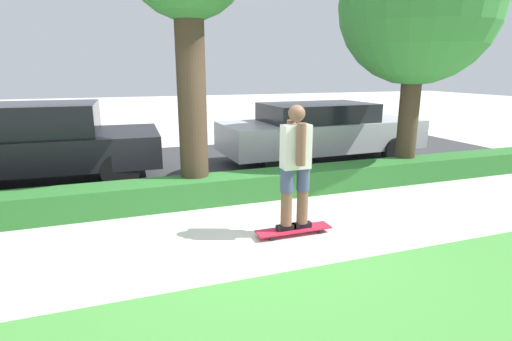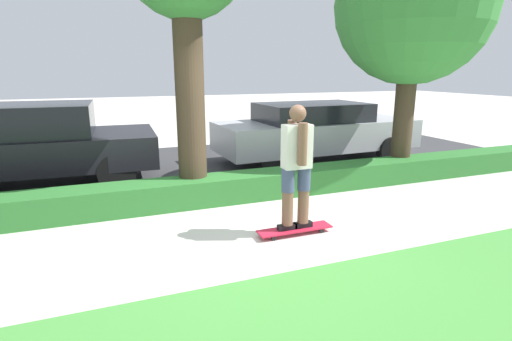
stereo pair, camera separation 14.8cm
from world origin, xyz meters
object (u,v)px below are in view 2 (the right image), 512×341
object	(u,v)px
skateboard	(295,229)
tree_far	(413,7)
skater_person	(296,165)
parked_car_front	(38,143)
parked_car_middle	(316,130)

from	to	relation	value
skateboard	tree_far	world-z (taller)	tree_far
skater_person	parked_car_front	distance (m)	5.21
parked_car_front	parked_car_middle	bearing A→B (deg)	1.35
parked_car_front	parked_car_middle	size ratio (longest dim) A/B	0.87
parked_car_front	parked_car_middle	world-z (taller)	parked_car_front
skateboard	skater_person	bearing A→B (deg)	-172.87
skateboard	parked_car_middle	xyz separation A→B (m)	(2.46, 3.86, 0.67)
skater_person	tree_far	xyz separation A→B (m)	(3.32, 1.91, 2.31)
skater_person	tree_far	distance (m)	4.47
tree_far	parked_car_middle	xyz separation A→B (m)	(-0.86, 1.94, -2.53)
tree_far	skater_person	bearing A→B (deg)	-150.03
skateboard	skater_person	xyz separation A→B (m)	(-0.00, -0.00, 0.88)
skater_person	skateboard	bearing A→B (deg)	7.13
skateboard	skater_person	size ratio (longest dim) A/B	0.63
skater_person	tree_far	bearing A→B (deg)	29.97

